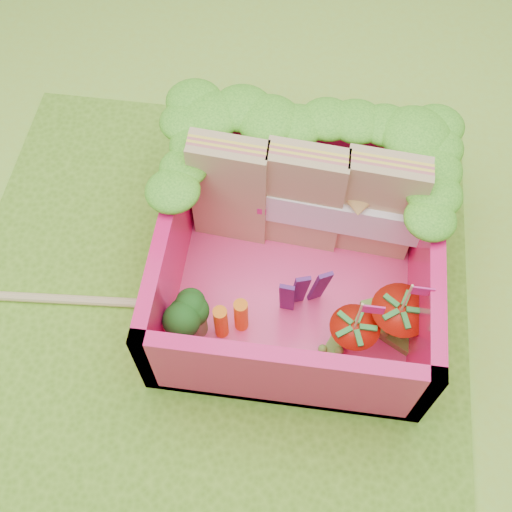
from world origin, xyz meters
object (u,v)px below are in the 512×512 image
object	(u,v)px
broccoli	(193,313)
chopsticks	(34,298)
strawberry_left	(352,336)
bento_box	(297,258)
sandwich_stack	(305,199)
strawberry_right	(396,322)

from	to	relation	value
broccoli	chopsticks	bearing A→B (deg)	175.19
strawberry_left	bento_box	bearing A→B (deg)	132.00
bento_box	broccoli	xyz separation A→B (m)	(-0.46, -0.34, -0.04)
bento_box	sandwich_stack	xyz separation A→B (m)	(0.00, 0.28, 0.11)
bento_box	broccoli	bearing A→B (deg)	-143.64
bento_box	broccoli	world-z (taller)	bento_box
broccoli	strawberry_right	size ratio (longest dim) A/B	0.61
bento_box	sandwich_stack	distance (m)	0.30
sandwich_stack	broccoli	xyz separation A→B (m)	(-0.46, -0.62, -0.14)
sandwich_stack	broccoli	size ratio (longest dim) A/B	3.86
sandwich_stack	chopsticks	distance (m)	1.48
chopsticks	bento_box	bearing A→B (deg)	11.33
sandwich_stack	strawberry_right	size ratio (longest dim) A/B	2.37
bento_box	strawberry_left	distance (m)	0.46
bento_box	strawberry_left	world-z (taller)	bento_box
strawberry_right	chopsticks	world-z (taller)	strawberry_right
bento_box	strawberry_right	bearing A→B (deg)	-25.54
strawberry_left	chopsticks	bearing A→B (deg)	177.59
strawberry_right	chopsticks	xyz separation A→B (m)	(-1.82, -0.03, -0.18)
sandwich_stack	strawberry_right	xyz separation A→B (m)	(0.50, -0.52, -0.19)
sandwich_stack	chopsticks	world-z (taller)	sandwich_stack
broccoli	strawberry_left	bearing A→B (deg)	0.33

